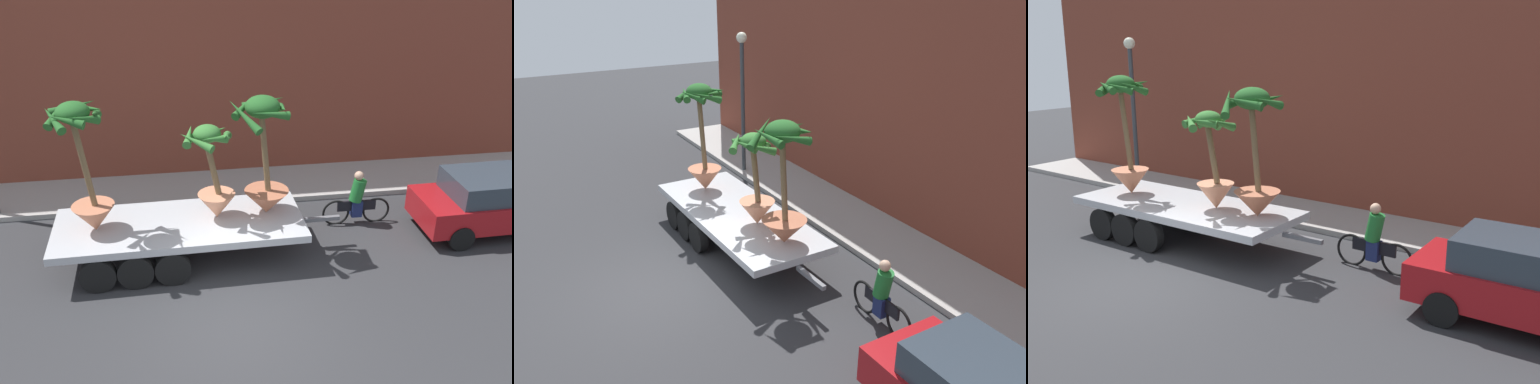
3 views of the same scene
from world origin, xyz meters
The scene contains 9 objects.
ground_plane centered at (0.00, 0.00, 0.00)m, with size 60.00×60.00×0.00m, color #2D2D30.
sidewalk centered at (0.00, 6.10, 0.07)m, with size 24.00×2.20×0.15m, color #A39E99.
building_facade centered at (0.00, 7.80, 4.01)m, with size 24.00×1.20×8.02m, color brown.
flatbed_trailer centered at (-1.33, 2.59, 0.76)m, with size 6.84×2.37×0.98m.
potted_palm_rear centered at (-0.24, 2.70, 2.02)m, with size 1.27×1.24×2.32m.
potted_palm_middle centered at (-3.02, 2.52, 2.39)m, with size 1.35×1.31×3.05m.
potted_palm_front centered at (0.98, 2.76, 2.29)m, with size 1.48×1.51×2.92m.
cyclist centered at (3.60, 3.59, 0.67)m, with size 1.84×0.35×1.54m.
street_lamp centered at (-5.95, 5.30, 3.23)m, with size 0.36×0.36×4.83m.
Camera 2 is at (10.82, -3.24, 6.97)m, focal length 38.52 mm.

